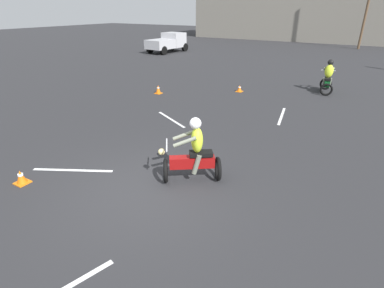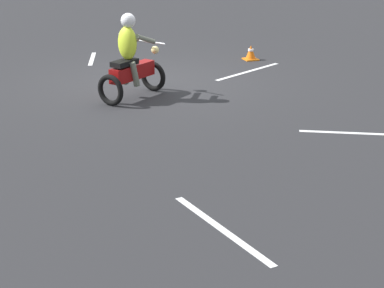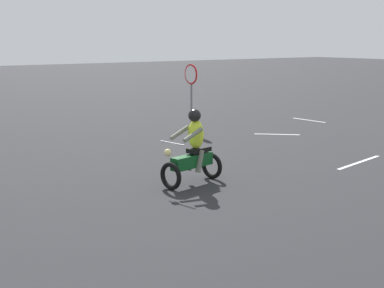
% 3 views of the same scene
% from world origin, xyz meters
% --- Properties ---
extents(ground_plane, '(120.00, 120.00, 0.00)m').
position_xyz_m(ground_plane, '(0.00, 0.00, 0.00)').
color(ground_plane, '#28282B').
extents(motorcycle_rider_foreground, '(1.49, 1.30, 1.66)m').
position_xyz_m(motorcycle_rider_foreground, '(0.71, 1.01, 0.73)').
color(motorcycle_rider_foreground, black).
rests_on(motorcycle_rider_foreground, ground).
extents(traffic_cone_mid_left, '(0.32, 0.32, 0.35)m').
position_xyz_m(traffic_cone_mid_left, '(-2.85, -1.27, 0.17)').
color(traffic_cone_mid_left, orange).
rests_on(traffic_cone_mid_left, ground).
extents(lane_stripe_n, '(0.46, 2.16, 0.01)m').
position_xyz_m(lane_stripe_n, '(1.27, 7.01, 0.00)').
color(lane_stripe_n, silver).
rests_on(lane_stripe_n, ground).
extents(lane_stripe_nw, '(1.87, 1.05, 0.01)m').
position_xyz_m(lane_stripe_nw, '(-2.31, 4.42, 0.00)').
color(lane_stripe_nw, silver).
rests_on(lane_stripe_nw, ground).
extents(lane_stripe_sw, '(1.95, 1.09, 0.01)m').
position_xyz_m(lane_stripe_sw, '(-2.30, -0.21, 0.00)').
color(lane_stripe_sw, silver).
rests_on(lane_stripe_sw, ground).
extents(lane_stripe_s, '(0.50, 1.37, 0.01)m').
position_xyz_m(lane_stripe_s, '(0.66, -2.65, 0.00)').
color(lane_stripe_s, silver).
rests_on(lane_stripe_s, ground).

